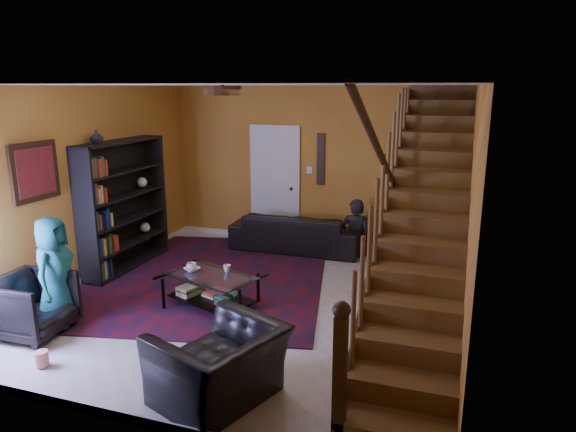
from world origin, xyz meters
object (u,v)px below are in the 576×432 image
(armchair_right, at_px, (219,365))
(coffee_table, at_px, (211,289))
(bookshelf, at_px, (125,208))
(armchair_left, at_px, (32,305))
(sofa, at_px, (297,232))

(armchair_right, relative_size, coffee_table, 0.83)
(armchair_right, bearing_deg, bookshelf, -112.55)
(coffee_table, bearing_deg, armchair_left, -139.71)
(sofa, bearing_deg, armchair_right, 97.13)
(armchair_right, distance_m, coffee_table, 2.08)
(sofa, bearing_deg, bookshelf, 35.36)
(sofa, xyz_separation_m, coffee_table, (-0.31, -2.65, -0.08))
(armchair_right, height_order, coffee_table, armchair_right)
(sofa, height_order, armchair_right, armchair_right)
(armchair_left, distance_m, armchair_right, 2.64)
(armchair_left, bearing_deg, coffee_table, -52.33)
(sofa, bearing_deg, armchair_left, 62.92)
(armchair_left, height_order, coffee_table, armchair_left)
(sofa, distance_m, armchair_left, 4.43)
(armchair_right, bearing_deg, coffee_table, -130.44)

